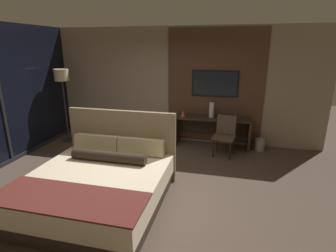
% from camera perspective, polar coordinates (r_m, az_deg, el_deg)
% --- Properties ---
extents(ground_plane, '(16.00, 16.00, 0.00)m').
position_cam_1_polar(ground_plane, '(4.65, -6.20, -13.26)').
color(ground_plane, '#4C3D33').
extents(wall_back_tv_panel, '(7.20, 0.09, 2.80)m').
position_cam_1_polar(wall_back_tv_panel, '(6.56, 2.22, 8.75)').
color(wall_back_tv_panel, gray).
rests_on(wall_back_tv_panel, ground_plane).
extents(wall_left_window, '(0.06, 6.00, 2.80)m').
position_cam_1_polar(wall_left_window, '(6.15, -32.69, 4.82)').
color(wall_left_window, black).
rests_on(wall_left_window, ground_plane).
extents(bed, '(1.99, 2.09, 1.26)m').
position_cam_1_polar(bed, '(4.23, -14.79, -12.05)').
color(bed, '#33281E').
rests_on(bed, ground_plane).
extents(desk, '(1.77, 0.49, 0.73)m').
position_cam_1_polar(desk, '(6.38, 9.61, -0.07)').
color(desk, '#2D2319').
rests_on(desk, ground_plane).
extents(tv, '(1.08, 0.04, 0.61)m').
position_cam_1_polar(tv, '(6.36, 10.19, 9.09)').
color(tv, black).
extents(desk_chair, '(0.52, 0.52, 0.88)m').
position_cam_1_polar(desk_chair, '(5.91, 12.31, -1.32)').
color(desk_chair, '#4C3D2D').
rests_on(desk_chair, ground_plane).
extents(floor_lamp, '(0.34, 0.34, 1.82)m').
position_cam_1_polar(floor_lamp, '(6.93, -22.06, 9.06)').
color(floor_lamp, '#282623').
rests_on(floor_lamp, ground_plane).
extents(vase_tall, '(0.11, 0.11, 0.35)m').
position_cam_1_polar(vase_tall, '(6.25, 9.45, 3.47)').
color(vase_tall, silver).
rests_on(vase_tall, desk).
extents(vase_short, '(0.10, 0.10, 0.16)m').
position_cam_1_polar(vase_short, '(6.27, 3.26, 2.80)').
color(vase_short, '#B2563D').
rests_on(vase_short, desk).
extents(book, '(0.25, 0.21, 0.03)m').
position_cam_1_polar(book, '(6.26, 11.81, 1.84)').
color(book, '#332D28').
rests_on(book, desk).
extents(waste_bin, '(0.22, 0.22, 0.28)m').
position_cam_1_polar(waste_bin, '(6.48, 19.34, -3.85)').
color(waste_bin, gray).
rests_on(waste_bin, ground_plane).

